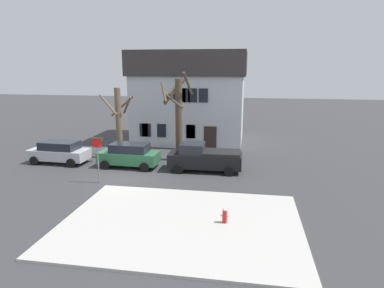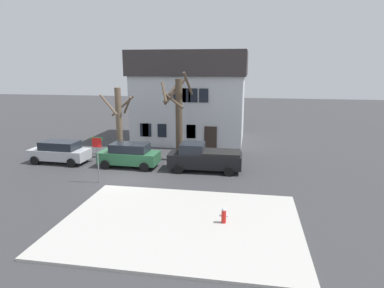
{
  "view_description": "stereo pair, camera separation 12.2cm",
  "coord_description": "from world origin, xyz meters",
  "views": [
    {
      "loc": [
        7.94,
        -20.28,
        7.32
      ],
      "look_at": [
        4.09,
        2.59,
        1.95
      ],
      "focal_mm": 31.76,
      "sensor_mm": 36.0,
      "label": 1
    },
    {
      "loc": [
        8.06,
        -20.26,
        7.32
      ],
      "look_at": [
        4.09,
        2.59,
        1.95
      ],
      "focal_mm": 31.76,
      "sensor_mm": 36.0,
      "label": 2
    }
  ],
  "objects": [
    {
      "name": "building_main",
      "position": [
        2.22,
        12.85,
        4.43
      ],
      "size": [
        10.73,
        8.21,
        8.67
      ],
      "color": "silver",
      "rests_on": "ground_plane"
    },
    {
      "name": "sidewalk_slab",
      "position": [
        4.98,
        -5.78,
        0.06
      ],
      "size": [
        11.19,
        8.32,
        0.12
      ],
      "primitive_type": "cube",
      "color": "#B7B5AD",
      "rests_on": "ground_plane"
    },
    {
      "name": "car_silver_wagon",
      "position": [
        -6.27,
        2.86,
        0.89
      ],
      "size": [
        4.55,
        2.19,
        1.7
      ],
      "color": "#B7BABF",
      "rests_on": "ground_plane"
    },
    {
      "name": "car_green_wagon",
      "position": [
        -0.62,
        2.7,
        0.92
      ],
      "size": [
        4.42,
        2.11,
        1.78
      ],
      "color": "#2D6B42",
      "rests_on": "ground_plane"
    },
    {
      "name": "ground_plane",
      "position": [
        0.0,
        0.0,
        0.0
      ],
      "size": [
        120.0,
        120.0,
        0.0
      ],
      "primitive_type": "plane",
      "color": "#38383A"
    },
    {
      "name": "tree_bare_mid",
      "position": [
        2.55,
        5.19,
        3.58
      ],
      "size": [
        2.57,
        2.85,
        6.91
      ],
      "color": "#4C3D2D",
      "rests_on": "ground_plane"
    },
    {
      "name": "fire_hydrant",
      "position": [
        7.01,
        -5.52,
        0.51
      ],
      "size": [
        0.42,
        0.22,
        0.75
      ],
      "color": "red",
      "rests_on": "sidewalk_slab"
    },
    {
      "name": "tree_bare_near",
      "position": [
        -2.22,
        5.04,
        3.01
      ],
      "size": [
        2.53,
        2.55,
        5.66
      ],
      "color": "brown",
      "rests_on": "ground_plane"
    },
    {
      "name": "pickup_truck_black",
      "position": [
        4.96,
        2.73,
        0.95
      ],
      "size": [
        5.16,
        2.24,
        1.98
      ],
      "color": "black",
      "rests_on": "ground_plane"
    },
    {
      "name": "street_sign_pole",
      "position": [
        -1.34,
        -0.94,
        2.07
      ],
      "size": [
        0.76,
        0.07,
        2.98
      ],
      "color": "slate",
      "rests_on": "ground_plane"
    }
  ]
}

